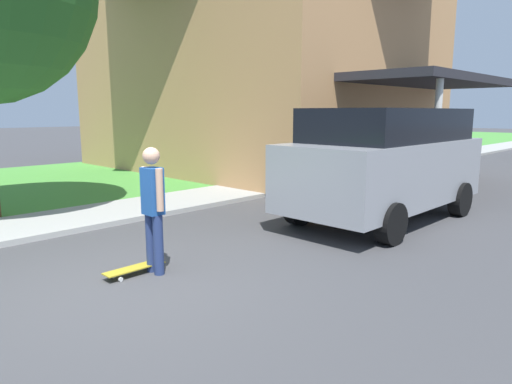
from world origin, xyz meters
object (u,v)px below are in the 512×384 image
at_px(lawn_tree_far, 309,1).
at_px(skateboard, 135,268).
at_px(skateboarder, 153,205).
at_px(suv_parked, 386,160).

bearing_deg(lawn_tree_far, skateboard, -64.11).
bearing_deg(skateboarder, suv_parked, 82.50).
relative_size(lawn_tree_far, suv_parked, 1.66).
distance_m(skateboarder, skateboard, 0.86).
xyz_separation_m(suv_parked, skateboarder, (-0.63, -4.76, -0.25)).
bearing_deg(skateboard, skateboarder, 60.50).
relative_size(skateboarder, skateboard, 2.01).
distance_m(suv_parked, skateboarder, 4.81).
distance_m(suv_parked, skateboard, 5.16).
bearing_deg(lawn_tree_far, suv_parked, -38.85).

